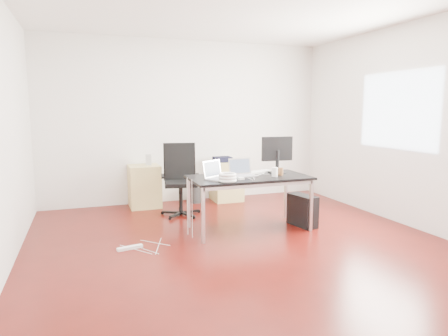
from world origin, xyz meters
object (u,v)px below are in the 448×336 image
object	(u,v)px
desk	(249,180)
office_chair	(180,176)
filing_cabinet_right	(226,181)
pc_tower	(302,210)
filing_cabinet_left	(144,186)

from	to	relation	value
desk	office_chair	distance (m)	1.30
desk	filing_cabinet_right	xyz separation A→B (m)	(0.31, 1.75, -0.33)
office_chair	filing_cabinet_right	size ratio (longest dim) A/B	1.54
office_chair	pc_tower	bearing A→B (deg)	-29.08
filing_cabinet_left	pc_tower	bearing A→B (deg)	-44.05
filing_cabinet_right	office_chair	bearing A→B (deg)	-146.73
filing_cabinet_left	filing_cabinet_right	size ratio (longest dim) A/B	1.00
office_chair	filing_cabinet_left	size ratio (longest dim) A/B	1.54
filing_cabinet_left	pc_tower	size ratio (longest dim) A/B	1.56
filing_cabinet_left	pc_tower	xyz separation A→B (m)	(1.92, -1.85, -0.13)
filing_cabinet_left	filing_cabinet_right	distance (m)	1.45
desk	filing_cabinet_right	world-z (taller)	desk
office_chair	filing_cabinet_right	distance (m)	1.22
office_chair	pc_tower	world-z (taller)	office_chair
office_chair	filing_cabinet_right	bearing A→B (deg)	43.64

